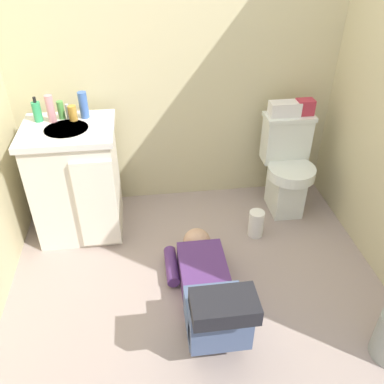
% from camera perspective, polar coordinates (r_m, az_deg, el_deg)
% --- Properties ---
extents(ground_plane, '(2.85, 2.96, 0.04)m').
position_cam_1_polar(ground_plane, '(2.71, 0.55, -12.23)').
color(ground_plane, '#A08D86').
extents(wall_back, '(2.51, 0.08, 2.40)m').
position_cam_1_polar(wall_back, '(2.97, -2.23, 19.80)').
color(wall_back, beige).
rests_on(wall_back, ground_plane).
extents(toilet, '(0.36, 0.46, 0.75)m').
position_cam_1_polar(toilet, '(3.17, 13.15, 3.49)').
color(toilet, white).
rests_on(toilet, ground_plane).
extents(vanity_cabinet, '(0.60, 0.53, 0.82)m').
position_cam_1_polar(vanity_cabinet, '(2.94, -15.83, 1.61)').
color(vanity_cabinet, silver).
rests_on(vanity_cabinet, ground_plane).
extents(faucet, '(0.02, 0.02, 0.10)m').
position_cam_1_polar(faucet, '(2.86, -17.03, 10.78)').
color(faucet, silver).
rests_on(faucet, vanity_cabinet).
extents(person_plumber, '(0.39, 1.06, 0.52)m').
position_cam_1_polar(person_plumber, '(2.39, 2.34, -13.66)').
color(person_plumber, '#512D6B').
rests_on(person_plumber, ground_plane).
extents(tissue_box, '(0.22, 0.11, 0.10)m').
position_cam_1_polar(tissue_box, '(3.04, 12.87, 11.33)').
color(tissue_box, silver).
rests_on(tissue_box, toilet).
extents(toiletry_bag, '(0.12, 0.09, 0.11)m').
position_cam_1_polar(toiletry_bag, '(3.09, 15.56, 11.43)').
color(toiletry_bag, '#B22D3F').
rests_on(toiletry_bag, toilet).
extents(soap_dispenser, '(0.06, 0.06, 0.17)m').
position_cam_1_polar(soap_dispenser, '(2.88, -20.91, 10.52)').
color(soap_dispenser, '#33A261').
rests_on(soap_dispenser, vanity_cabinet).
extents(bottle_pink, '(0.05, 0.05, 0.18)m').
position_cam_1_polar(bottle_pink, '(2.83, -19.24, 10.98)').
color(bottle_pink, pink).
rests_on(bottle_pink, vanity_cabinet).
extents(bottle_green, '(0.04, 0.04, 0.12)m').
position_cam_1_polar(bottle_green, '(2.87, -17.91, 10.88)').
color(bottle_green, '#509E47').
rests_on(bottle_green, vanity_cabinet).
extents(bottle_amber, '(0.05, 0.05, 0.10)m').
position_cam_1_polar(bottle_amber, '(2.83, -16.39, 10.57)').
color(bottle_amber, gold).
rests_on(bottle_amber, vanity_cabinet).
extents(bottle_blue, '(0.06, 0.06, 0.18)m').
position_cam_1_polar(bottle_blue, '(2.83, -14.98, 11.71)').
color(bottle_blue, '#3E65B3').
rests_on(bottle_blue, vanity_cabinet).
extents(paper_towel_roll, '(0.11, 0.11, 0.20)m').
position_cam_1_polar(paper_towel_roll, '(2.98, 8.98, -4.39)').
color(paper_towel_roll, white).
rests_on(paper_towel_roll, ground_plane).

